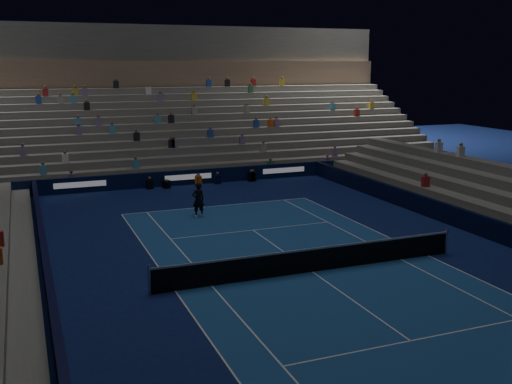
% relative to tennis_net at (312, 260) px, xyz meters
% --- Properties ---
extents(ground, '(90.00, 90.00, 0.00)m').
position_rel_tennis_net_xyz_m(ground, '(0.00, 0.00, -0.50)').
color(ground, '#0C184B').
rests_on(ground, ground).
extents(court_surface, '(10.97, 23.77, 0.01)m').
position_rel_tennis_net_xyz_m(court_surface, '(0.00, 0.00, -0.50)').
color(court_surface, navy).
rests_on(court_surface, ground).
extents(sponsor_barrier_far, '(44.00, 0.25, 1.00)m').
position_rel_tennis_net_xyz_m(sponsor_barrier_far, '(0.00, 18.50, -0.00)').
color(sponsor_barrier_far, black).
rests_on(sponsor_barrier_far, ground).
extents(sponsor_barrier_east, '(0.25, 37.00, 1.00)m').
position_rel_tennis_net_xyz_m(sponsor_barrier_east, '(9.70, 0.00, -0.00)').
color(sponsor_barrier_east, black).
rests_on(sponsor_barrier_east, ground).
extents(sponsor_barrier_west, '(0.25, 37.00, 1.00)m').
position_rel_tennis_net_xyz_m(sponsor_barrier_west, '(-9.70, 0.00, -0.00)').
color(sponsor_barrier_west, black).
rests_on(sponsor_barrier_west, ground).
extents(grandstand_main, '(44.00, 15.20, 11.20)m').
position_rel_tennis_net_xyz_m(grandstand_main, '(0.00, 27.90, 2.87)').
color(grandstand_main, slate).
rests_on(grandstand_main, ground).
extents(tennis_net, '(12.90, 0.10, 1.10)m').
position_rel_tennis_net_xyz_m(tennis_net, '(0.00, 0.00, 0.00)').
color(tennis_net, '#B2B2B7').
rests_on(tennis_net, ground).
extents(tennis_player, '(0.71, 0.49, 1.84)m').
position_rel_tennis_net_xyz_m(tennis_player, '(-1.73, 9.95, 0.42)').
color(tennis_player, black).
rests_on(tennis_player, ground).
extents(broadcast_camera, '(0.50, 0.89, 0.52)m').
position_rel_tennis_net_xyz_m(broadcast_camera, '(-1.62, 17.88, -0.23)').
color(broadcast_camera, black).
rests_on(broadcast_camera, ground).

